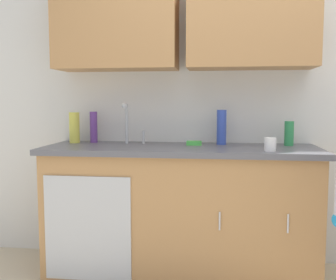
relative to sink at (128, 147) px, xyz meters
The scene contains 10 objects.
kitchen_wall_with_uppers 1.01m from the sink, 19.76° to the left, with size 4.80×0.44×2.70m.
counter_cabinet 0.61m from the sink, ahead, with size 1.90×0.62×0.90m.
countertop 0.39m from the sink, ahead, with size 1.96×0.66×0.04m, color #595960.
sink is the anchor object (origin of this frame).
bottle_water_tall 0.39m from the sink, 149.72° to the left, with size 0.06×0.06×0.24m, color #66388C.
bottle_soap 1.19m from the sink, ahead, with size 0.07×0.07×0.18m, color #2D8C4C.
bottle_dish_liquid 0.72m from the sink, 12.97° to the left, with size 0.07×0.07×0.26m, color #334CB2.
bottle_cleaner_spray 0.49m from the sink, 163.36° to the left, with size 0.08×0.08×0.24m, color #D8D14C.
cup_by_sink 1.02m from the sink, 11.31° to the right, with size 0.08×0.08×0.09m, color white.
sponge 0.49m from the sink, 10.65° to the left, with size 0.11×0.07×0.03m, color #4CBF4C.
Camera 1 is at (-0.29, -2.08, 1.26)m, focal length 41.79 mm.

